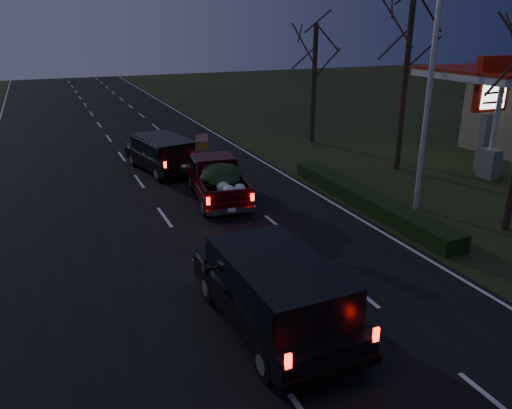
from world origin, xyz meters
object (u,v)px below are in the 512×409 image
object	(u,v)px
light_pole	(432,67)
lead_suv	(163,151)
rear_suv	(275,287)
pickup_truck	(218,178)
gas_price_pylon	(491,95)

from	to	relation	value
light_pole	lead_suv	xyz separation A→B (m)	(-8.02, 9.20, -4.41)
light_pole	rear_suv	distance (m)	11.15
pickup_truck	rear_suv	bearing A→B (deg)	-92.81
rear_suv	pickup_truck	bearing A→B (deg)	77.54
pickup_truck	rear_suv	size ratio (longest dim) A/B	0.93
pickup_truck	gas_price_pylon	bearing A→B (deg)	3.37
lead_suv	rear_suv	size ratio (longest dim) A/B	0.96
lead_suv	rear_suv	distance (m)	14.54
lead_suv	rear_suv	xyz separation A→B (m)	(-0.77, -14.52, 0.09)
rear_suv	lead_suv	bearing A→B (deg)	85.59
pickup_truck	rear_suv	xyz separation A→B (m)	(-1.85, -9.47, 0.21)
gas_price_pylon	rear_suv	xyz separation A→B (m)	(-15.29, -8.32, -2.61)
gas_price_pylon	pickup_truck	size ratio (longest dim) A/B	1.11
pickup_truck	lead_suv	distance (m)	5.17
gas_price_pylon	rear_suv	bearing A→B (deg)	-151.46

